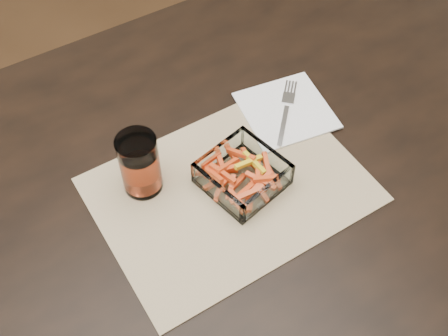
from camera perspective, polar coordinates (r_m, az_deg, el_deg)
The scene contains 6 objects.
dining_table at distance 1.06m, azimuth -1.34°, elevation -3.14°, with size 1.60×0.90×0.75m.
placemat at distance 0.97m, azimuth 0.67°, elevation -2.18°, with size 0.45×0.33×0.00m, color tan.
glass_bowl at distance 0.96m, azimuth 1.89°, elevation -0.74°, with size 0.15×0.15×0.05m.
tumbler at distance 0.94m, azimuth -8.53°, elevation 0.24°, with size 0.07×0.07×0.12m.
napkin at distance 1.09m, azimuth 6.33°, elevation 5.85°, with size 0.16×0.16×0.00m, color white.
fork at distance 1.08m, azimuth 6.33°, elevation 5.89°, with size 0.13×0.14×0.00m.
Camera 1 is at (-0.29, -0.52, 1.55)m, focal length 45.00 mm.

